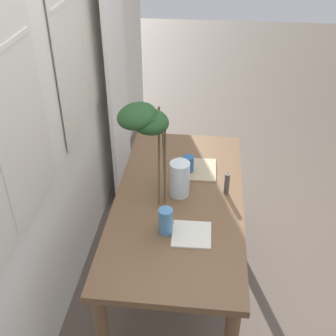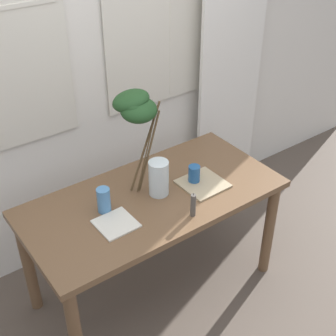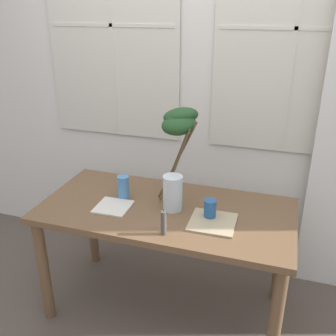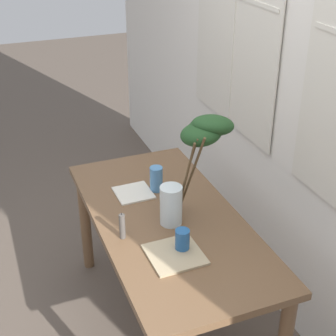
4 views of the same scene
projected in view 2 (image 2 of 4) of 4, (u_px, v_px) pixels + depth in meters
The scene contains 10 objects.
ground at pixel (155, 286), 3.18m from camera, with size 14.00×14.00×0.00m, color brown.
back_wall_with_windows at pixel (80, 33), 2.83m from camera, with size 5.84×0.14×3.06m.
curtain_sheer_side at pixel (231, 64), 3.49m from camera, with size 0.59×0.03×2.27m, color white.
dining_table at pixel (153, 210), 2.82m from camera, with size 1.54×0.75×0.77m.
vase_with_branches at pixel (141, 125), 2.65m from camera, with size 0.26×0.41×0.60m.
drinking_glass_blue_left at pixel (104, 200), 2.60m from camera, with size 0.08×0.08×0.15m, color #4C84BC.
drinking_glass_blue_right at pixel (194, 174), 2.83m from camera, with size 0.07×0.07×0.12m, color #235693.
plate_square_left at pixel (116, 224), 2.54m from camera, with size 0.21×0.21×0.01m, color silver.
plate_square_right at pixel (203, 184), 2.84m from camera, with size 0.26×0.26×0.01m, color tan.
pillar_candle at pixel (193, 205), 2.57m from camera, with size 0.03×0.03×0.15m.
Camera 2 is at (-1.22, -1.83, 2.44)m, focal length 50.15 mm.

